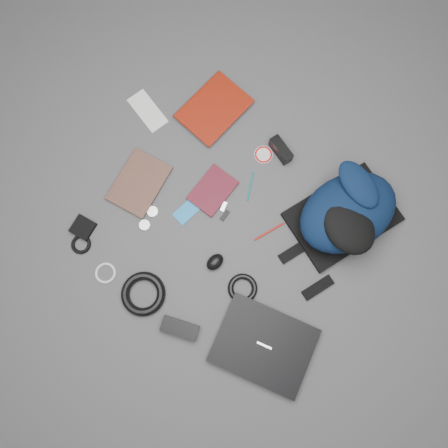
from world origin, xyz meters
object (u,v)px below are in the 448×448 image
Objects in this scene: laptop at (264,345)px; dvd_case at (213,190)px; mouse at (215,262)px; comic_book at (120,173)px; pouch at (83,228)px; power_brick at (180,328)px; textbook_red at (196,93)px; backpack at (348,212)px; compact_camera at (281,150)px.

dvd_case is (-0.52, 0.37, -0.01)m from laptop.
comic_book is at bearing -178.41° from mouse.
power_brick is at bearing -8.61° from pouch.
dvd_case is 0.29m from mouse.
textbook_red is (-0.82, 0.67, -0.00)m from laptop.
mouse is at bearing -40.57° from textbook_red.
comic_book is 0.27m from pouch.
power_brick is (0.57, -0.35, 0.01)m from comic_book.
laptop is at bearing -34.53° from dvd_case.
power_brick reaches higher than pouch.
pouch is at bearing 152.77° from power_brick.
comic_book is at bearing -153.48° from dvd_case.
mouse is at bearing -50.33° from dvd_case.
dvd_case is 0.56m from power_brick.
backpack is 0.92m from comic_book.
compact_camera reaches higher than pouch.
compact_camera is 0.80× the size of power_brick.
mouse is at bearing 79.77° from power_brick.
compact_camera is at bearing 36.29° from comic_book.
comic_book is 0.67m from power_brick.
backpack is 0.80m from textbook_red.
comic_book is (-0.86, 0.21, -0.01)m from laptop.
textbook_red reaches higher than dvd_case.
textbook_red is at bearing -163.71° from backpack.
laptop reaches higher than dvd_case.
power_brick is (0.04, -0.28, -0.00)m from mouse.
textbook_red is 3.76× the size of mouse.
comic_book is 1.33× the size of dvd_case.
pouch is (-0.02, -0.73, -0.00)m from textbook_red.
mouse is at bearing -14.88° from comic_book.
pouch is (-0.84, -0.05, -0.01)m from laptop.
compact_camera is at bearing 6.22° from textbook_red.
power_brick is (0.09, -0.81, -0.01)m from compact_camera.
laptop and power_brick have the same top height.
compact_camera is 1.51× the size of mouse.
compact_camera is 0.81m from power_brick.
laptop is at bearing 3.64° from pouch.
dvd_case is (-0.49, -0.22, -0.09)m from backpack.
dvd_case is 1.31× the size of power_brick.
compact_camera is at bearing 57.90° from pouch.
compact_camera is at bearing -170.34° from backpack.
dvd_case is at bearing -133.70° from backpack.
comic_book is 2.18× the size of compact_camera.
mouse reaches higher than laptop.
compact_camera is 0.53m from mouse.
pouch is (-0.81, -0.64, -0.08)m from backpack.
laptop is 0.64m from dvd_case.
backpack is 1.58× the size of textbook_red.
textbook_red is 2.50× the size of compact_camera.
laptop is at bearing -64.83° from backpack.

